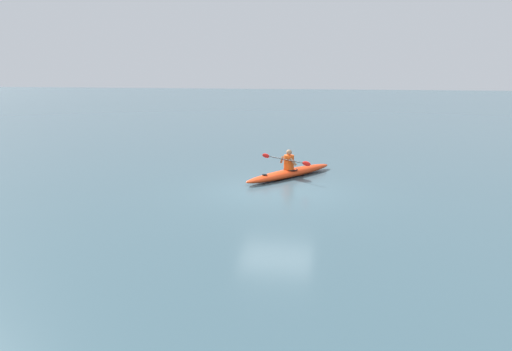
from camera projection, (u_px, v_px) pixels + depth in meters
The scene contains 3 objects.
ground_plane at pixel (277, 191), 15.43m from camera, with size 160.00×160.00×0.00m, color #334C56.
kayak at pixel (290, 173), 17.37m from camera, with size 3.15×3.92×0.31m.
kayaker at pixel (289, 161), 17.20m from camera, with size 2.02×1.53×0.76m.
Camera 1 is at (-2.02, 14.79, 4.01)m, focal length 32.09 mm.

